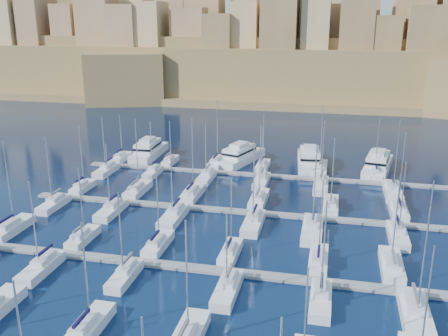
% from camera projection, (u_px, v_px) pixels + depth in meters
% --- Properties ---
extents(ground, '(600.00, 600.00, 0.00)m').
position_uv_depth(ground, '(241.00, 237.00, 79.91)').
color(ground, black).
rests_on(ground, ground).
extents(pontoon_mid_near, '(84.00, 2.00, 0.40)m').
position_uv_depth(pontoon_mid_near, '(224.00, 271.00, 68.66)').
color(pontoon_mid_near, slate).
rests_on(pontoon_mid_near, ground).
extents(pontoon_mid_far, '(84.00, 2.00, 0.40)m').
position_uv_depth(pontoon_mid_far, '(251.00, 213.00, 89.18)').
color(pontoon_mid_far, slate).
rests_on(pontoon_mid_far, ground).
extents(pontoon_far, '(84.00, 2.00, 0.40)m').
position_uv_depth(pontoon_far, '(268.00, 176.00, 109.70)').
color(pontoon_far, slate).
rests_on(pontoon_far, ground).
extents(sailboat_2, '(2.65, 8.85, 13.47)m').
position_uv_depth(sailboat_2, '(88.00, 328.00, 55.40)').
color(sailboat_2, silver).
rests_on(sailboat_2, ground).
extents(sailboat_12, '(2.82, 9.41, 15.50)m').
position_uv_depth(sailboat_12, '(12.00, 228.00, 81.44)').
color(sailboat_12, silver).
rests_on(sailboat_12, ground).
extents(sailboat_13, '(2.34, 7.80, 12.31)m').
position_uv_depth(sailboat_13, '(83.00, 237.00, 77.97)').
color(sailboat_13, silver).
rests_on(sailboat_13, ground).
extents(sailboat_14, '(2.54, 8.45, 13.12)m').
position_uv_depth(sailboat_14, '(158.00, 244.00, 75.68)').
color(sailboat_14, silver).
rests_on(sailboat_14, ground).
extents(sailboat_15, '(2.38, 7.93, 12.25)m').
position_uv_depth(sailboat_15, '(230.00, 252.00, 73.08)').
color(sailboat_15, silver).
rests_on(sailboat_15, ground).
extents(sailboat_16, '(2.58, 8.59, 12.77)m').
position_uv_depth(sailboat_16, '(318.00, 260.00, 70.70)').
color(sailboat_16, silver).
rests_on(sailboat_16, ground).
extents(sailboat_17, '(2.93, 9.77, 14.15)m').
position_uv_depth(sailboat_17, '(391.00, 265.00, 69.14)').
color(sailboat_17, silver).
rests_on(sailboat_17, ground).
extents(sailboat_19, '(2.66, 8.86, 13.71)m').
position_uv_depth(sailboat_19, '(42.00, 267.00, 68.71)').
color(sailboat_19, silver).
rests_on(sailboat_19, ground).
extents(sailboat_20, '(2.38, 7.94, 12.99)m').
position_uv_depth(sailboat_20, '(125.00, 275.00, 66.59)').
color(sailboat_20, silver).
rests_on(sailboat_20, ground).
extents(sailboat_21, '(2.64, 8.81, 11.76)m').
position_uv_depth(sailboat_21, '(227.00, 289.00, 63.22)').
color(sailboat_21, silver).
rests_on(sailboat_21, ground).
extents(sailboat_22, '(2.57, 8.56, 14.18)m').
position_uv_depth(sailboat_22, '(321.00, 299.00, 60.89)').
color(sailboat_22, silver).
rests_on(sailboat_22, ground).
extents(sailboat_23, '(3.19, 10.63, 17.69)m').
position_uv_depth(sailboat_23, '(415.00, 315.00, 57.65)').
color(sailboat_23, silver).
rests_on(sailboat_23, ground).
extents(sailboat_24, '(2.29, 7.65, 13.74)m').
position_uv_depth(sailboat_24, '(83.00, 187.00, 100.85)').
color(sailboat_24, silver).
rests_on(sailboat_24, ground).
extents(sailboat_25, '(2.81, 9.38, 15.31)m').
position_uv_depth(sailboat_25, '(138.00, 190.00, 99.22)').
color(sailboat_25, silver).
rests_on(sailboat_25, ground).
extents(sailboat_26, '(2.98, 9.92, 15.79)m').
position_uv_depth(sailboat_26, '(192.00, 193.00, 97.11)').
color(sailboat_26, silver).
rests_on(sailboat_26, ground).
extents(sailboat_27, '(2.83, 9.45, 15.22)m').
position_uv_depth(sailboat_27, '(259.00, 199.00, 94.14)').
color(sailboat_27, silver).
rests_on(sailboat_27, ground).
extents(sailboat_28, '(2.68, 8.93, 13.55)m').
position_uv_depth(sailboat_28, '(331.00, 205.00, 91.11)').
color(sailboat_28, silver).
rests_on(sailboat_28, ground).
extents(sailboat_29, '(2.90, 9.68, 15.18)m').
position_uv_depth(sailboat_29, '(398.00, 210.00, 88.97)').
color(sailboat_29, silver).
rests_on(sailboat_29, ground).
extents(sailboat_30, '(2.54, 8.46, 13.76)m').
position_uv_depth(sailboat_30, '(54.00, 204.00, 91.79)').
color(sailboat_30, silver).
rests_on(sailboat_30, ground).
extents(sailboat_31, '(2.76, 9.22, 13.29)m').
position_uv_depth(sailboat_31, '(112.00, 210.00, 89.01)').
color(sailboat_31, silver).
rests_on(sailboat_31, ground).
extents(sailboat_32, '(2.97, 9.89, 14.15)m').
position_uv_depth(sailboat_32, '(174.00, 216.00, 86.22)').
color(sailboat_32, silver).
rests_on(sailboat_32, ground).
extents(sailboat_33, '(2.88, 9.61, 15.30)m').
position_uv_depth(sailboat_33, '(253.00, 223.00, 83.42)').
color(sailboat_33, silver).
rests_on(sailboat_33, ground).
extents(sailboat_34, '(3.22, 10.72, 15.42)m').
position_uv_depth(sailboat_34, '(312.00, 229.00, 80.86)').
color(sailboat_34, silver).
rests_on(sailboat_34, ground).
extents(sailboat_35, '(2.82, 9.41, 13.28)m').
position_uv_depth(sailboat_35, '(398.00, 235.00, 78.68)').
color(sailboat_35, silver).
rests_on(sailboat_35, ground).
extents(sailboat_36, '(2.37, 7.90, 11.47)m').
position_uv_depth(sailboat_36, '(121.00, 158.00, 121.79)').
color(sailboat_36, silver).
rests_on(sailboat_36, ground).
extents(sailboat_37, '(2.24, 7.47, 10.64)m').
position_uv_depth(sailboat_37, '(170.00, 161.00, 118.95)').
color(sailboat_37, silver).
rests_on(sailboat_37, ground).
extents(sailboat_38, '(2.89, 9.65, 16.05)m').
position_uv_depth(sailboat_38, '(217.00, 162.00, 117.57)').
color(sailboat_38, silver).
rests_on(sailboat_38, ground).
extents(sailboat_39, '(2.58, 8.58, 13.21)m').
position_uv_depth(sailboat_39, '(262.00, 166.00, 114.80)').
color(sailboat_39, silver).
rests_on(sailboat_39, ground).
extents(sailboat_40, '(3.19, 10.65, 15.38)m').
position_uv_depth(sailboat_40, '(320.00, 168.00, 113.02)').
color(sailboat_40, silver).
rests_on(sailboat_40, ground).
extents(sailboat_41, '(2.62, 8.72, 13.03)m').
position_uv_depth(sailboat_41, '(375.00, 173.00, 109.62)').
color(sailboat_41, silver).
rests_on(sailboat_41, ground).
extents(sailboat_42, '(2.74, 9.14, 13.23)m').
position_uv_depth(sailboat_42, '(107.00, 170.00, 111.95)').
color(sailboat_42, silver).
rests_on(sailboat_42, ground).
extents(sailboat_43, '(2.31, 7.72, 12.56)m').
position_uv_depth(sailboat_43, '(153.00, 172.00, 110.36)').
color(sailboat_43, silver).
rests_on(sailboat_43, ground).
extents(sailboat_44, '(2.67, 8.90, 13.02)m').
position_uv_depth(sailboat_44, '(207.00, 177.00, 107.21)').
color(sailboat_44, silver).
rests_on(sailboat_44, ground).
extents(sailboat_45, '(2.70, 9.01, 12.71)m').
position_uv_depth(sailboat_45, '(262.00, 181.00, 104.64)').
color(sailboat_45, silver).
rests_on(sailboat_45, ground).
extents(sailboat_46, '(2.88, 9.61, 14.58)m').
position_uv_depth(sailboat_46, '(321.00, 185.00, 101.79)').
color(sailboat_46, silver).
rests_on(sailboat_46, ground).
extents(sailboat_47, '(3.17, 10.57, 15.43)m').
position_uv_depth(sailboat_47, '(393.00, 191.00, 98.41)').
color(sailboat_47, silver).
rests_on(sailboat_47, ground).
extents(motor_yacht_a, '(5.18, 16.42, 5.25)m').
position_uv_depth(motor_yacht_a, '(149.00, 150.00, 124.56)').
color(motor_yacht_a, silver).
rests_on(motor_yacht_a, ground).
extents(motor_yacht_b, '(9.86, 17.21, 5.25)m').
position_uv_depth(motor_yacht_b, '(240.00, 156.00, 119.75)').
color(motor_yacht_b, silver).
rests_on(motor_yacht_b, ground).
extents(motor_yacht_c, '(6.74, 17.65, 5.25)m').
position_uv_depth(motor_yacht_c, '(309.00, 159.00, 116.63)').
color(motor_yacht_c, silver).
rests_on(motor_yacht_c, ground).
extents(motor_yacht_d, '(8.09, 17.57, 5.25)m').
position_uv_depth(motor_yacht_d, '(378.00, 164.00, 113.25)').
color(motor_yacht_d, silver).
rests_on(motor_yacht_d, ground).
extents(fortified_city, '(460.00, 108.95, 59.52)m').
position_uv_depth(fortified_city, '(307.00, 61.00, 220.46)').
color(fortified_city, brown).
rests_on(fortified_city, ground).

